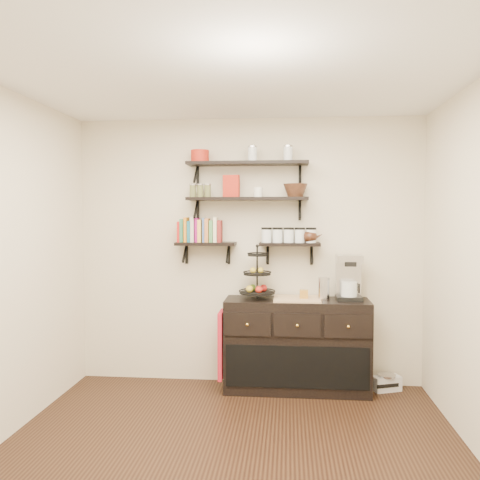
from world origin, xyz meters
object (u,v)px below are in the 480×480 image
radio (386,382)px  coffee_maker (349,278)px  sideboard (297,345)px  fruit_stand (257,281)px

radio → coffee_maker: bearing=166.5°
radio → sideboard: bearing=164.6°
fruit_stand → radio: 1.61m
coffee_maker → radio: coffee_maker is taller
sideboard → fruit_stand: bearing=179.4°
fruit_stand → sideboard: bearing=-0.6°
sideboard → radio: bearing=4.9°
sideboard → coffee_maker: size_ratio=3.16×
sideboard → coffee_maker: 0.83m
radio → fruit_stand: bearing=163.0°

